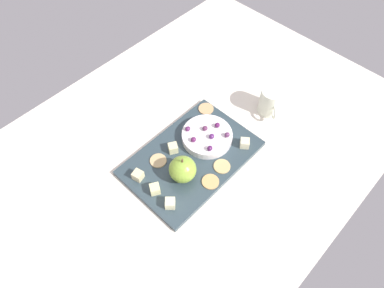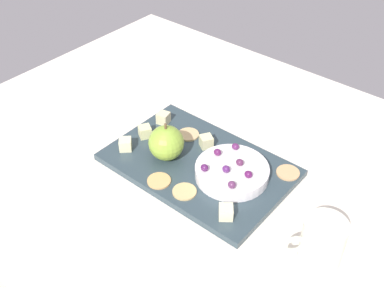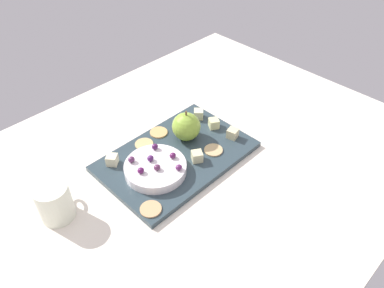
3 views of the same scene
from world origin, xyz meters
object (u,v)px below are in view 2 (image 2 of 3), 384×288
at_px(grape_1, 240,162).
at_px(grape_6, 226,169).
at_px(cheese_cube_2, 125,144).
at_px(cracker_2, 159,181).
at_px(cheese_cube_3, 226,212).
at_px(cheese_cube_4, 145,132).
at_px(grape_2, 203,167).
at_px(grape_4, 218,152).
at_px(apple_whole, 166,143).
at_px(cup, 322,242).
at_px(grape_3, 235,146).
at_px(platter, 199,165).
at_px(cracker_0, 288,173).
at_px(cracker_3, 184,192).
at_px(serving_dish, 232,172).
at_px(cheese_cube_0, 206,141).
at_px(cracker_1, 188,134).
at_px(grape_0, 232,185).
at_px(grape_5, 248,174).
at_px(cheese_cube_1, 163,118).

xyz_separation_m(grape_1, grape_6, (0.01, 0.04, 0.00)).
xyz_separation_m(cheese_cube_2, cracker_2, (-0.13, 0.03, -0.01)).
relative_size(cheese_cube_3, cheese_cube_4, 1.00).
xyz_separation_m(grape_2, grape_4, (0.01, -0.06, -0.00)).
xyz_separation_m(grape_1, grape_2, (0.05, 0.06, 0.00)).
height_order(apple_whole, cup, same).
distance_m(cheese_cube_3, grape_3, 0.18).
bearing_deg(platter, grape_4, -145.31).
bearing_deg(grape_2, cracker_0, -135.23).
relative_size(cracker_0, cracker_3, 1.00).
relative_size(serving_dish, grape_3, 9.18).
distance_m(serving_dish, cracker_2, 0.15).
distance_m(cheese_cube_0, cracker_1, 0.06).
xyz_separation_m(cheese_cube_4, cracker_1, (-0.07, -0.07, -0.01)).
bearing_deg(cheese_cube_3, cheese_cube_4, -15.60).
distance_m(grape_0, grape_5, 0.05).
height_order(cheese_cube_1, cup, cup).
bearing_deg(cheese_cube_1, grape_6, 164.02).
xyz_separation_m(cracker_3, grape_6, (-0.04, -0.08, 0.03)).
relative_size(cheese_cube_3, grape_0, 1.58).
distance_m(cracker_1, grape_6, 0.17).
xyz_separation_m(serving_dish, grape_5, (-0.04, 0.00, 0.02)).
height_order(serving_dish, cheese_cube_4, cheese_cube_4).
bearing_deg(platter, grape_0, 161.50).
bearing_deg(grape_1, grape_4, 4.01).
bearing_deg(platter, cracker_1, -37.05).
bearing_deg(grape_2, grape_3, -96.76).
height_order(cheese_cube_4, cup, cup).
distance_m(grape_3, cup, 0.29).
xyz_separation_m(grape_5, cup, (-0.19, 0.06, -0.00)).
height_order(cheese_cube_1, grape_6, grape_6).
xyz_separation_m(grape_2, cup, (-0.28, 0.02, -0.00)).
xyz_separation_m(grape_1, grape_5, (-0.03, 0.02, 0.00)).
bearing_deg(grape_3, apple_whole, 38.62).
distance_m(grape_3, grape_5, 0.09).
bearing_deg(cheese_cube_2, grape_6, -165.47).
bearing_deg(grape_4, grape_6, 145.73).
distance_m(cheese_cube_1, grape_0, 0.29).
bearing_deg(apple_whole, cracker_2, 120.53).
bearing_deg(cheese_cube_1, cheese_cube_4, 92.93).
bearing_deg(cup, grape_2, -3.89).
bearing_deg(cheese_cube_0, serving_dish, 157.02).
bearing_deg(cup, grape_4, -14.86).
distance_m(cheese_cube_1, cheese_cube_2, 0.13).
height_order(cracker_0, grape_6, grape_6).
distance_m(cheese_cube_2, cup, 0.47).
height_order(serving_dish, grape_2, grape_2).
distance_m(cheese_cube_3, cheese_cube_4, 0.30).
height_order(cheese_cube_1, cracker_0, cheese_cube_1).
distance_m(cheese_cube_0, grape_2, 0.11).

